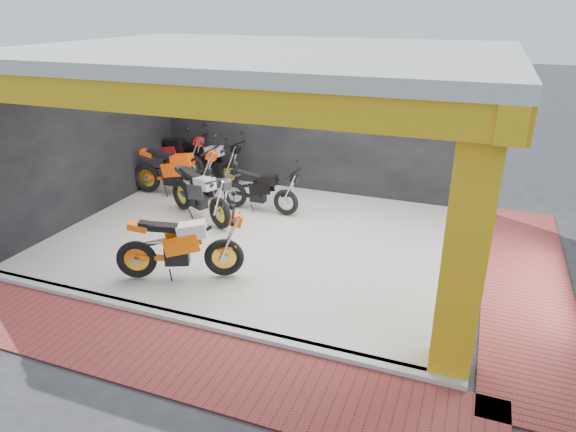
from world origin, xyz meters
name	(u,v)px	position (x,y,z in m)	size (l,w,h in m)	color
ground	(218,289)	(0.00, 0.00, 0.00)	(80.00, 80.00, 0.00)	#2D2D30
showroom_floor	(265,239)	(0.00, 2.00, 0.05)	(8.00, 6.00, 0.10)	white
showroom_ceiling	(262,53)	(0.00, 2.00, 3.60)	(8.40, 6.40, 0.20)	beige
back_wall	(315,123)	(0.00, 5.10, 1.75)	(8.20, 0.20, 3.50)	black
left_wall	(87,138)	(-4.10, 2.00, 1.75)	(0.20, 6.20, 3.50)	black
corner_column	(466,249)	(3.75, -0.75, 1.75)	(0.50, 0.50, 3.50)	gold
header_beam_front	(166,98)	(0.00, -1.00, 3.30)	(8.40, 0.30, 0.40)	gold
header_beam_right	(508,83)	(4.00, 2.00, 3.30)	(0.30, 6.40, 0.40)	gold
floor_kerb	(185,319)	(0.00, -1.02, 0.05)	(8.00, 0.20, 0.10)	white
paver_front	(155,352)	(0.00, -1.80, 0.01)	(9.00, 1.40, 0.03)	maroon
paver_right	(527,284)	(4.80, 2.00, 0.01)	(1.40, 7.00, 0.03)	maroon
moto_hero	(223,240)	(-0.01, 0.28, 0.78)	(2.24, 0.83, 1.37)	#FF630A
moto_row_a	(219,198)	(-1.01, 2.02, 0.78)	(2.22, 0.82, 1.36)	black
moto_row_b	(286,190)	(-0.02, 3.19, 0.69)	(1.93, 0.72, 1.18)	black
moto_row_c	(203,170)	(-2.18, 3.45, 0.82)	(2.36, 0.87, 1.44)	#EB4509
moto_row_d	(192,155)	(-3.10, 4.50, 0.83)	(2.37, 0.88, 1.45)	#B4131A
moto_row_e	(229,161)	(-2.04, 4.50, 0.77)	(2.18, 0.81, 1.33)	black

